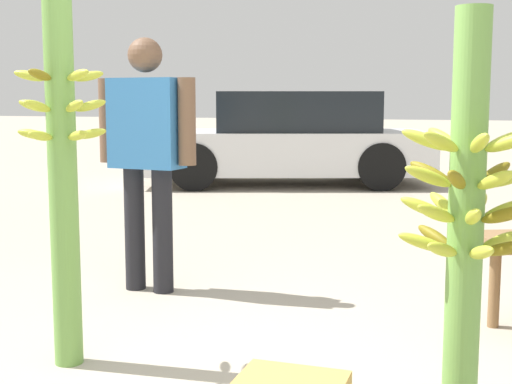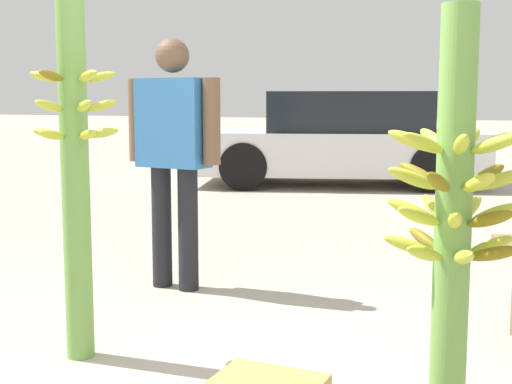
% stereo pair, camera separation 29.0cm
% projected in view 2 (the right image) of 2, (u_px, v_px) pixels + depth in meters
% --- Properties ---
extents(banana_stalk_left, '(0.41, 0.41, 1.73)m').
position_uv_depth(banana_stalk_left, '(75.00, 168.00, 3.27)').
color(banana_stalk_left, '#6B9E47').
rests_on(banana_stalk_left, ground_plane).
extents(banana_stalk_center, '(0.45, 0.45, 1.51)m').
position_uv_depth(banana_stalk_center, '(453.00, 230.00, 2.28)').
color(banana_stalk_center, '#6B9E47').
rests_on(banana_stalk_center, ground_plane).
extents(vendor_person, '(0.68, 0.24, 1.59)m').
position_uv_depth(vendor_person, '(174.00, 144.00, 4.49)').
color(vendor_person, black).
rests_on(vendor_person, ground_plane).
extents(parked_car, '(4.35, 2.93, 1.31)m').
position_uv_depth(parked_car, '(340.00, 140.00, 10.09)').
color(parked_car, silver).
rests_on(parked_car, ground_plane).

